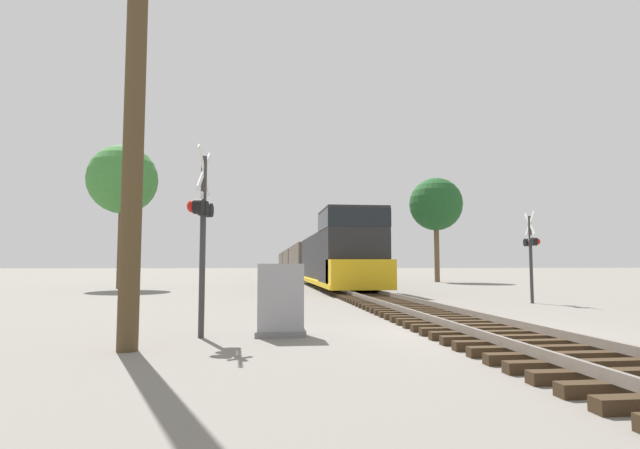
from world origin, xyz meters
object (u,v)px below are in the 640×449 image
freight_train (302,261)px  crossing_signal_near (202,218)px  utility_pole (135,89)px  tree_mid_background (436,205)px  tree_far_right (123,180)px  relay_cabinet (280,300)px  crossing_signal_far (531,247)px

freight_train → crossing_signal_near: size_ratio=18.64×
crossing_signal_near → utility_pole: 2.77m
crossing_signal_near → tree_mid_background: (15.85, 30.20, 4.13)m
crossing_signal_near → tree_far_right: bearing=-152.0°
relay_cabinet → tree_far_right: tree_far_right is taller
tree_far_right → tree_mid_background: 24.82m
relay_cabinet → freight_train: bearing=84.9°
relay_cabinet → utility_pole: utility_pole is taller
crossing_signal_far → tree_far_right: (-18.82, 13.95, 4.58)m
relay_cabinet → tree_mid_background: size_ratio=0.17×
utility_pole → crossing_signal_near: bearing=54.7°
freight_train → crossing_signal_near: bearing=-97.1°
tree_mid_background → crossing_signal_far: bearing=-101.1°
crossing_signal_near → relay_cabinet: 2.32m
crossing_signal_near → tree_far_right: size_ratio=0.43×
freight_train → tree_mid_background: 19.53m
relay_cabinet → tree_mid_background: 33.82m
freight_train → crossing_signal_near: 46.63m
tree_far_right → tree_mid_background: bearing=20.4°
utility_pole → tree_far_right: bearing=105.6°
crossing_signal_far → utility_pole: size_ratio=0.39×
tree_far_right → tree_mid_background: (23.26, 8.66, -0.17)m
tree_far_right → crossing_signal_far: bearing=-36.5°
freight_train → utility_pole: 48.26m
utility_pole → tree_mid_background: size_ratio=1.01×
crossing_signal_far → freight_train: bearing=16.4°
utility_pole → relay_cabinet: bearing=30.0°
relay_cabinet → crossing_signal_far: bearing=37.5°
crossing_signal_far → relay_cabinet: crossing_signal_far is taller
freight_train → tree_mid_background: size_ratio=8.14×
crossing_signal_far → tree_mid_background: (4.44, 22.61, 4.41)m
crossing_signal_far → utility_pole: (-12.43, -9.02, 2.43)m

